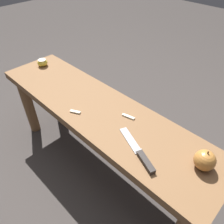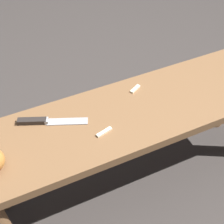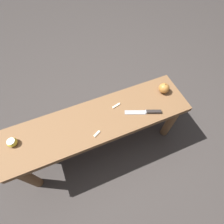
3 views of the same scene
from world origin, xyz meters
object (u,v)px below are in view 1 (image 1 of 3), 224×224
wooden_bench (98,121)px  apple_whole (205,160)px  knife (141,155)px  apple_cut (42,63)px

wooden_bench → apple_whole: bearing=-175.9°
knife → wooden_bench: bearing=8.6°
wooden_bench → apple_whole: (-0.54, -0.04, 0.14)m
apple_whole → apple_cut: apple_whole is taller
wooden_bench → knife: size_ratio=5.34×
apple_cut → apple_whole: bearing=180.0°
wooden_bench → apple_cut: (0.56, -0.04, 0.12)m
wooden_bench → knife: bearing=166.3°
wooden_bench → apple_cut: size_ratio=20.83×
apple_whole → wooden_bench: bearing=4.1°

